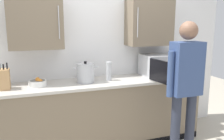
# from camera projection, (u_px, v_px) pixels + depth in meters

# --- Properties ---
(back_wall_tiled) EXTENTS (4.19, 0.44, 2.82)m
(back_wall_tiled) POSITION_uv_depth(u_px,v_px,m) (94.00, 38.00, 3.33)
(back_wall_tiled) COLOR white
(back_wall_tiled) RESTS_ON ground_plane
(counter_unit) EXTENTS (2.83, 0.61, 0.90)m
(counter_unit) POSITION_uv_depth(u_px,v_px,m) (101.00, 113.00, 3.25)
(counter_unit) COLOR #756651
(counter_unit) RESTS_ON ground_plane
(microwave_oven) EXTENTS (0.61, 0.83, 0.31)m
(microwave_oven) POSITION_uv_depth(u_px,v_px,m) (161.00, 65.00, 3.45)
(microwave_oven) COLOR #B7BABF
(microwave_oven) RESTS_ON counter_unit
(fruit_bowl) EXTENTS (0.22, 0.22, 0.10)m
(fruit_bowl) POSITION_uv_depth(u_px,v_px,m) (38.00, 83.00, 2.90)
(fruit_bowl) COLOR white
(fruit_bowl) RESTS_ON counter_unit
(stock_pot) EXTENTS (0.32, 0.23, 0.28)m
(stock_pot) POSITION_uv_depth(u_px,v_px,m) (86.00, 73.00, 3.07)
(stock_pot) COLOR #B7BABF
(stock_pot) RESTS_ON counter_unit
(knife_block) EXTENTS (0.11, 0.15, 0.32)m
(knife_block) POSITION_uv_depth(u_px,v_px,m) (5.00, 79.00, 2.75)
(knife_block) COLOR tan
(knife_block) RESTS_ON counter_unit
(thermos_flask) EXTENTS (0.07, 0.07, 0.25)m
(thermos_flask) POSITION_uv_depth(u_px,v_px,m) (109.00, 71.00, 3.17)
(thermos_flask) COLOR #B7BABF
(thermos_flask) RESTS_ON counter_unit
(person_figure) EXTENTS (0.46, 0.61, 1.68)m
(person_figure) POSITION_uv_depth(u_px,v_px,m) (185.00, 82.00, 2.66)
(person_figure) COLOR #282D3D
(person_figure) RESTS_ON ground_plane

